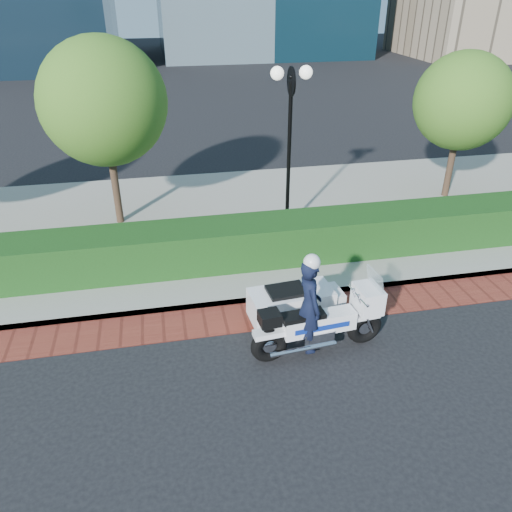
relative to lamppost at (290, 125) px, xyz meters
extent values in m
plane|color=black|center=(-1.00, -5.20, -2.96)|extent=(120.00, 120.00, 0.00)
cube|color=maroon|center=(-1.00, -3.70, -2.95)|extent=(60.00, 1.00, 0.01)
cube|color=gray|center=(-1.00, 0.80, -2.88)|extent=(60.00, 8.00, 0.15)
cube|color=#143411|center=(-1.00, -1.60, -2.31)|extent=(18.00, 1.20, 1.00)
cylinder|color=black|center=(0.00, 0.00, -2.66)|extent=(0.30, 0.30, 0.30)
cylinder|color=black|center=(0.00, 0.00, -0.81)|extent=(0.10, 0.10, 3.70)
cylinder|color=black|center=(0.00, 0.00, 1.04)|extent=(0.04, 0.70, 0.70)
sphere|color=white|center=(-0.35, 0.00, 1.24)|extent=(0.32, 0.32, 0.32)
sphere|color=white|center=(0.35, 0.00, 1.24)|extent=(0.32, 0.32, 0.32)
cylinder|color=#332319|center=(-4.50, 1.30, -1.72)|extent=(0.20, 0.20, 2.17)
sphere|color=#35701C|center=(-4.50, 1.30, 0.48)|extent=(3.20, 3.20, 3.20)
cylinder|color=#332319|center=(5.50, 1.30, -1.85)|extent=(0.20, 0.20, 1.92)
sphere|color=#35701C|center=(5.50, 1.30, 0.10)|extent=(2.80, 2.80, 2.80)
torus|color=black|center=(-1.64, -5.09, -2.61)|extent=(0.71, 0.27, 0.69)
torus|color=black|center=(0.25, -4.92, -2.61)|extent=(0.71, 0.27, 0.69)
cube|color=white|center=(-0.70, -5.01, -2.31)|extent=(1.39, 0.46, 0.36)
cube|color=silver|center=(-0.75, -5.01, -2.56)|extent=(0.61, 0.47, 0.29)
cube|color=white|center=(0.25, -4.92, -1.96)|extent=(0.47, 0.61, 0.47)
cube|color=silver|center=(0.35, -4.91, -1.59)|extent=(0.18, 0.54, 0.42)
cube|color=black|center=(-1.01, -5.04, -2.10)|extent=(0.81, 0.39, 0.11)
cube|color=black|center=(-1.64, -5.09, -2.01)|extent=(0.40, 0.37, 0.23)
cube|color=white|center=(-0.99, -4.14, -2.43)|extent=(1.69, 0.88, 0.58)
cube|color=black|center=(-1.09, -4.15, -2.12)|extent=(0.78, 0.59, 0.08)
torus|color=black|center=(-1.14, -3.64, -2.70)|extent=(0.54, 0.22, 0.53)
imported|color=black|center=(-0.91, -5.03, -1.89)|extent=(0.49, 0.70, 1.82)
sphere|color=white|center=(-0.91, -5.03, -1.01)|extent=(0.29, 0.29, 0.29)
camera|label=1|loc=(-3.26, -11.99, 3.15)|focal=35.00mm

